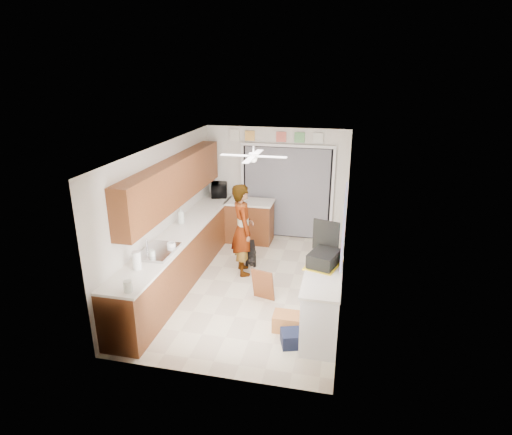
{
  "coord_description": "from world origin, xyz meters",
  "views": [
    {
      "loc": [
        1.59,
        -6.76,
        3.75
      ],
      "look_at": [
        0.0,
        0.4,
        1.15
      ],
      "focal_mm": 30.0,
      "sensor_mm": 36.0,
      "label": 1
    }
  ],
  "objects_px": {
    "cardboard_box": "(287,322)",
    "man": "(243,230)",
    "paper_towel_roll": "(137,260)",
    "cup": "(171,246)",
    "microwave": "(219,190)",
    "soap_bottle": "(181,215)",
    "navy_crate": "(294,338)",
    "dog": "(250,252)",
    "suitcase": "(324,259)"
  },
  "relations": [
    {
      "from": "cup",
      "to": "cardboard_box",
      "type": "relative_size",
      "value": 0.34
    },
    {
      "from": "cup",
      "to": "dog",
      "type": "distance_m",
      "value": 2.04
    },
    {
      "from": "paper_towel_roll",
      "to": "suitcase",
      "type": "bearing_deg",
      "value": 15.19
    },
    {
      "from": "soap_bottle",
      "to": "paper_towel_roll",
      "type": "distance_m",
      "value": 1.96
    },
    {
      "from": "navy_crate",
      "to": "dog",
      "type": "bearing_deg",
      "value": 116.25
    },
    {
      "from": "cup",
      "to": "cardboard_box",
      "type": "height_order",
      "value": "cup"
    },
    {
      "from": "man",
      "to": "microwave",
      "type": "bearing_deg",
      "value": 4.5
    },
    {
      "from": "cup",
      "to": "man",
      "type": "distance_m",
      "value": 1.54
    },
    {
      "from": "cup",
      "to": "cardboard_box",
      "type": "xyz_separation_m",
      "value": [
        1.99,
        -0.45,
        -0.87
      ]
    },
    {
      "from": "man",
      "to": "dog",
      "type": "distance_m",
      "value": 0.75
    },
    {
      "from": "microwave",
      "to": "soap_bottle",
      "type": "xyz_separation_m",
      "value": [
        -0.16,
        -1.89,
        0.02
      ]
    },
    {
      "from": "cup",
      "to": "man",
      "type": "height_order",
      "value": "man"
    },
    {
      "from": "soap_bottle",
      "to": "navy_crate",
      "type": "distance_m",
      "value": 3.3
    },
    {
      "from": "suitcase",
      "to": "dog",
      "type": "height_order",
      "value": "suitcase"
    },
    {
      "from": "cardboard_box",
      "to": "man",
      "type": "bearing_deg",
      "value": 123.04
    },
    {
      "from": "cup",
      "to": "dog",
      "type": "bearing_deg",
      "value": 60.56
    },
    {
      "from": "soap_bottle",
      "to": "cup",
      "type": "xyz_separation_m",
      "value": [
        0.3,
        -1.17,
        -0.11
      ]
    },
    {
      "from": "suitcase",
      "to": "navy_crate",
      "type": "relative_size",
      "value": 1.4
    },
    {
      "from": "suitcase",
      "to": "cardboard_box",
      "type": "height_order",
      "value": "suitcase"
    },
    {
      "from": "dog",
      "to": "paper_towel_roll",
      "type": "bearing_deg",
      "value": -130.99
    },
    {
      "from": "soap_bottle",
      "to": "cardboard_box",
      "type": "distance_m",
      "value": 2.97
    },
    {
      "from": "cup",
      "to": "paper_towel_roll",
      "type": "xyz_separation_m",
      "value": [
        -0.2,
        -0.79,
        0.08
      ]
    },
    {
      "from": "microwave",
      "to": "suitcase",
      "type": "bearing_deg",
      "value": -157.11
    },
    {
      "from": "dog",
      "to": "navy_crate",
      "type": "bearing_deg",
      "value": -79.92
    },
    {
      "from": "cardboard_box",
      "to": "navy_crate",
      "type": "distance_m",
      "value": 0.39
    },
    {
      "from": "navy_crate",
      "to": "dog",
      "type": "height_order",
      "value": "dog"
    },
    {
      "from": "navy_crate",
      "to": "man",
      "type": "distance_m",
      "value": 2.54
    },
    {
      "from": "soap_bottle",
      "to": "cup",
      "type": "distance_m",
      "value": 1.21
    },
    {
      "from": "microwave",
      "to": "cardboard_box",
      "type": "relative_size",
      "value": 1.26
    },
    {
      "from": "paper_towel_roll",
      "to": "suitcase",
      "type": "relative_size",
      "value": 0.55
    },
    {
      "from": "cardboard_box",
      "to": "navy_crate",
      "type": "xyz_separation_m",
      "value": [
        0.15,
        -0.36,
        -0.02
      ]
    },
    {
      "from": "paper_towel_roll",
      "to": "navy_crate",
      "type": "distance_m",
      "value": 2.53
    },
    {
      "from": "soap_bottle",
      "to": "paper_towel_roll",
      "type": "xyz_separation_m",
      "value": [
        0.1,
        -1.96,
        -0.03
      ]
    },
    {
      "from": "paper_towel_roll",
      "to": "navy_crate",
      "type": "bearing_deg",
      "value": -0.51
    },
    {
      "from": "cardboard_box",
      "to": "dog",
      "type": "bearing_deg",
      "value": 116.77
    },
    {
      "from": "cup",
      "to": "dog",
      "type": "relative_size",
      "value": 0.23
    },
    {
      "from": "cup",
      "to": "navy_crate",
      "type": "distance_m",
      "value": 2.46
    },
    {
      "from": "paper_towel_roll",
      "to": "cardboard_box",
      "type": "height_order",
      "value": "paper_towel_roll"
    },
    {
      "from": "man",
      "to": "dog",
      "type": "bearing_deg",
      "value": -31.96
    },
    {
      "from": "microwave",
      "to": "soap_bottle",
      "type": "distance_m",
      "value": 1.9
    },
    {
      "from": "microwave",
      "to": "cup",
      "type": "xyz_separation_m",
      "value": [
        0.13,
        -3.06,
        -0.09
      ]
    },
    {
      "from": "microwave",
      "to": "soap_bottle",
      "type": "relative_size",
      "value": 1.57
    },
    {
      "from": "cardboard_box",
      "to": "man",
      "type": "height_order",
      "value": "man"
    },
    {
      "from": "microwave",
      "to": "paper_towel_roll",
      "type": "height_order",
      "value": "microwave"
    },
    {
      "from": "paper_towel_roll",
      "to": "cup",
      "type": "bearing_deg",
      "value": 75.95
    },
    {
      "from": "microwave",
      "to": "man",
      "type": "height_order",
      "value": "man"
    },
    {
      "from": "soap_bottle",
      "to": "dog",
      "type": "xyz_separation_m",
      "value": [
        1.23,
        0.48,
        -0.87
      ]
    },
    {
      "from": "man",
      "to": "dog",
      "type": "xyz_separation_m",
      "value": [
        0.05,
        0.39,
        -0.64
      ]
    },
    {
      "from": "navy_crate",
      "to": "man",
      "type": "height_order",
      "value": "man"
    },
    {
      "from": "cardboard_box",
      "to": "microwave",
      "type": "bearing_deg",
      "value": 121.13
    }
  ]
}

